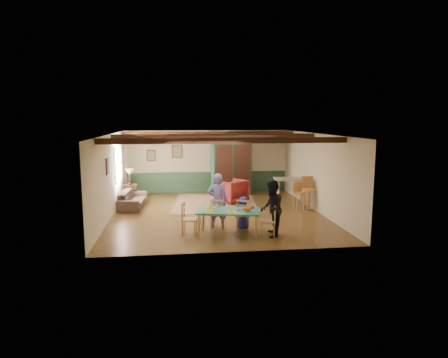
{
  "coord_description": "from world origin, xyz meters",
  "views": [
    {
      "loc": [
        -1.38,
        -13.23,
        3.22
      ],
      "look_at": [
        0.27,
        0.22,
        1.15
      ],
      "focal_mm": 32.0,
      "sensor_mm": 36.0,
      "label": 1
    }
  ],
  "objects": [
    {
      "name": "table_lamp",
      "position": [
        -3.16,
        2.52,
        0.96
      ],
      "size": [
        0.38,
        0.38,
        0.61
      ],
      "primitive_type": null,
      "rotation": [
        0.0,
        0.0,
        0.14
      ],
      "color": "#CCB684",
      "rests_on": "end_table"
    },
    {
      "name": "dining_chair_far_left",
      "position": [
        -0.18,
        -1.85,
        0.45
      ],
      "size": [
        0.47,
        0.49,
        0.9
      ],
      "primitive_type": null,
      "rotation": [
        0.0,
        0.0,
        2.93
      ],
      "color": "tan",
      "rests_on": "floor"
    },
    {
      "name": "dining_table",
      "position": [
        0.05,
        -2.59,
        0.35
      ],
      "size": [
        1.86,
        1.28,
        0.71
      ],
      "primitive_type": null,
      "rotation": [
        0.0,
        0.0,
        -0.21
      ],
      "color": "#20685C",
      "rests_on": "floor"
    },
    {
      "name": "floor",
      "position": [
        0.0,
        0.0,
        0.0
      ],
      "size": [
        8.0,
        8.0,
        0.0
      ],
      "primitive_type": "plane",
      "color": "#4C3215",
      "rests_on": "ground"
    },
    {
      "name": "place_setting_far_right",
      "position": [
        0.61,
        -2.47,
        0.76
      ],
      "size": [
        0.43,
        0.36,
        0.11
      ],
      "primitive_type": null,
      "rotation": [
        0.0,
        0.0,
        -0.21
      ],
      "color": "yellow",
      "rests_on": "dining_table"
    },
    {
      "name": "ceiling_beam_front",
      "position": [
        0.0,
        -2.3,
        2.61
      ],
      "size": [
        6.95,
        0.16,
        0.16
      ],
      "primitive_type": "cube",
      "color": "black",
      "rests_on": "ceiling"
    },
    {
      "name": "armoire",
      "position": [
        0.92,
        3.09,
        1.25
      ],
      "size": [
        1.85,
        0.94,
        2.5
      ],
      "primitive_type": "cube",
      "rotation": [
        0.0,
        0.0,
        0.14
      ],
      "color": "#143222",
      "rests_on": "floor"
    },
    {
      "name": "picture_back_a",
      "position": [
        -1.3,
        3.97,
        1.8
      ],
      "size": [
        0.45,
        0.04,
        0.55
      ],
      "primitive_type": null,
      "color": "gray",
      "rests_on": "wall_back"
    },
    {
      "name": "picture_left_wall",
      "position": [
        -3.47,
        -0.6,
        1.75
      ],
      "size": [
        0.04,
        0.42,
        0.52
      ],
      "primitive_type": null,
      "color": "gray",
      "rests_on": "wall_left"
    },
    {
      "name": "area_rug",
      "position": [
        0.09,
        1.62,
        0.01
      ],
      "size": [
        3.41,
        3.93,
        0.01
      ],
      "primitive_type": "cube",
      "rotation": [
        0.0,
        0.0,
        -0.1
      ],
      "color": "tan",
      "rests_on": "floor"
    },
    {
      "name": "wall_right",
      "position": [
        3.5,
        0.0,
        1.35
      ],
      "size": [
        0.02,
        8.0,
        2.7
      ],
      "primitive_type": "cube",
      "color": "beige",
      "rests_on": "floor"
    },
    {
      "name": "ceiling",
      "position": [
        0.0,
        0.0,
        2.7
      ],
      "size": [
        7.0,
        8.0,
        0.02
      ],
      "primitive_type": "cube",
      "color": "white",
      "rests_on": "wall_back"
    },
    {
      "name": "person_man",
      "position": [
        -0.16,
        -1.78,
        0.82
      ],
      "size": [
        0.66,
        0.51,
        1.63
      ],
      "primitive_type": "imported",
      "rotation": [
        0.0,
        0.0,
        2.93
      ],
      "color": "#7463AA",
      "rests_on": "floor"
    },
    {
      "name": "armchair",
      "position": [
        0.78,
        1.75,
        0.45
      ],
      "size": [
        1.33,
        1.34,
        0.89
      ],
      "primitive_type": "imported",
      "rotation": [
        0.0,
        0.0,
        -2.58
      ],
      "color": "#4B0F12",
      "rests_on": "floor"
    },
    {
      "name": "person_child",
      "position": [
        0.58,
        -1.93,
        0.47
      ],
      "size": [
        0.52,
        0.39,
        0.95
      ],
      "primitive_type": "imported",
      "rotation": [
        0.0,
        0.0,
        2.93
      ],
      "color": "#253197",
      "rests_on": "floor"
    },
    {
      "name": "counter_table",
      "position": [
        2.8,
        0.58,
        0.54
      ],
      "size": [
        1.34,
        0.85,
        1.08
      ],
      "primitive_type": null,
      "rotation": [
        0.0,
        0.0,
        -0.07
      ],
      "color": "tan",
      "rests_on": "floor"
    },
    {
      "name": "dining_chair_end_right",
      "position": [
        1.11,
        -2.82,
        0.45
      ],
      "size": [
        0.49,
        0.47,
        0.9
      ],
      "primitive_type": null,
      "rotation": [
        0.0,
        0.0,
        -1.78
      ],
      "color": "tan",
      "rests_on": "floor"
    },
    {
      "name": "ceiling_beam_back",
      "position": [
        0.0,
        3.0,
        2.61
      ],
      "size": [
        6.95,
        0.16,
        0.16
      ],
      "primitive_type": "cube",
      "color": "black",
      "rests_on": "ceiling"
    },
    {
      "name": "sofa",
      "position": [
        -2.96,
        1.39,
        0.29
      ],
      "size": [
        0.94,
        2.07,
        0.59
      ],
      "primitive_type": "imported",
      "rotation": [
        0.0,
        0.0,
        1.49
      ],
      "color": "#3F2F27",
      "rests_on": "floor"
    },
    {
      "name": "place_setting_near_left",
      "position": [
        -0.51,
        -2.72,
        0.76
      ],
      "size": [
        0.43,
        0.36,
        0.11
      ],
      "primitive_type": null,
      "rotation": [
        0.0,
        0.0,
        -0.21
      ],
      "color": "yellow",
      "rests_on": "dining_table"
    },
    {
      "name": "picture_back_b",
      "position": [
        -2.4,
        3.97,
        1.65
      ],
      "size": [
        0.38,
        0.04,
        0.48
      ],
      "primitive_type": null,
      "color": "gray",
      "rests_on": "wall_back"
    },
    {
      "name": "wall_left",
      "position": [
        -3.5,
        0.0,
        1.35
      ],
      "size": [
        0.02,
        8.0,
        2.7
      ],
      "primitive_type": "cube",
      "color": "beige",
      "rests_on": "floor"
    },
    {
      "name": "dining_chair_far_right",
      "position": [
        0.56,
        -2.01,
        0.45
      ],
      "size": [
        0.47,
        0.49,
        0.9
      ],
      "primitive_type": null,
      "rotation": [
        0.0,
        0.0,
        2.93
      ],
      "color": "tan",
      "rests_on": "floor"
    },
    {
      "name": "window_left",
      "position": [
        -3.47,
        1.7,
        1.55
      ],
      "size": [
        0.06,
        1.6,
        1.3
      ],
      "primitive_type": null,
      "color": "white",
      "rests_on": "wall_left"
    },
    {
      "name": "place_setting_far_left",
      "position": [
        -0.41,
        -2.26,
        0.76
      ],
      "size": [
        0.43,
        0.36,
        0.11
      ],
      "primitive_type": null,
      "rotation": [
        0.0,
        0.0,
        -0.21
      ],
      "color": "yellow",
      "rests_on": "dining_table"
    },
    {
      "name": "bar_stool_left",
      "position": [
        2.92,
        0.11,
        0.5
      ],
      "size": [
        0.39,
        0.42,
        1.0
      ],
      "primitive_type": null,
      "rotation": [
        0.0,
        0.0,
        0.1
      ],
      "color": "tan",
      "rests_on": "floor"
    },
    {
      "name": "person_woman",
      "position": [
        1.21,
        -2.84,
        0.78
      ],
      "size": [
        0.74,
        0.86,
        1.56
      ],
      "primitive_type": "imported",
      "rotation": [
        0.0,
        0.0,
        -1.78
      ],
      "color": "black",
      "rests_on": "floor"
    },
    {
      "name": "cat",
      "position": [
        0.54,
        -2.8,
        0.79
      ],
      "size": [
        0.36,
        0.2,
        0.17
      ],
      "primitive_type": null,
      "rotation": [
        0.0,
        0.0,
        -0.21
      ],
      "color": "orange",
      "rests_on": "dining_table"
    },
    {
      "name": "wall_back",
      "position": [
        0.0,
        4.0,
        1.35
      ],
      "size": [
        7.0,
        0.02,
        2.7
      ],
      "primitive_type": "cube",
      "color": "beige",
      "rests_on": "floor"
    },
    {
      "name": "dining_chair_end_left",
      "position": [
        -1.01,
        -2.37,
        0.45
      ],
      "size": [
        0.49,
        0.47,
        0.9
      ],
      "primitive_type": null,
      "rotation": [
        0.0,
        0.0,
        1.36
      ],
      "color": "tan",
      "rests_on": "floor"
    },
    {
      "name": "ceiling_beam_mid",
      "position": [
        0.0,
        0.4,
        2.61
      ],
      "size": [
        6.95,
        0.16,
        0.16
      ],
      "primitive_type": "cube",
      "color": "black",
      "rests_on": "ceiling"
    },
    {
      "name": "wainscot_back",
      "position": [
        0.0,
        3.98,
        0.45
      ],
      "size": [
        6.95,
        0.03,
        0.9
      ],
      "primitive_type": "cube",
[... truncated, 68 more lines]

